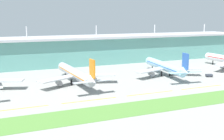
% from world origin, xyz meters
% --- Properties ---
extents(ground_plane, '(600.00, 600.00, 0.00)m').
position_xyz_m(ground_plane, '(0.00, 0.00, 0.00)').
color(ground_plane, gray).
extents(terminal_building, '(288.00, 34.00, 32.59)m').
position_xyz_m(terminal_building, '(-0.00, 99.05, 12.00)').
color(terminal_building, '#5B9E93').
rests_on(terminal_building, ground).
extents(airliner_near_middle, '(48.65, 62.37, 18.90)m').
position_xyz_m(airliner_near_middle, '(-34.82, 30.86, 6.45)').
color(airliner_near_middle, '#ADB2BC').
rests_on(airliner_near_middle, ground).
extents(airliner_far_middle, '(48.62, 59.73, 18.90)m').
position_xyz_m(airliner_far_middle, '(28.16, 31.14, 6.44)').
color(airliner_far_middle, '#9ED1EA').
rests_on(airliner_far_middle, ground).
extents(taxiway_stripe_west, '(28.00, 0.70, 0.04)m').
position_xyz_m(taxiway_stripe_west, '(-71.00, -3.79, 0.02)').
color(taxiway_stripe_west, yellow).
rests_on(taxiway_stripe_west, ground).
extents(taxiway_stripe_mid_west, '(28.00, 0.70, 0.04)m').
position_xyz_m(taxiway_stripe_mid_west, '(-37.00, -3.79, 0.02)').
color(taxiway_stripe_mid_west, yellow).
rests_on(taxiway_stripe_mid_west, ground).
extents(taxiway_stripe_centre, '(28.00, 0.70, 0.04)m').
position_xyz_m(taxiway_stripe_centre, '(-3.00, -3.79, 0.02)').
color(taxiway_stripe_centre, yellow).
rests_on(taxiway_stripe_centre, ground).
extents(taxiway_stripe_mid_east, '(28.00, 0.70, 0.04)m').
position_xyz_m(taxiway_stripe_mid_east, '(31.00, -3.79, 0.02)').
color(taxiway_stripe_mid_east, yellow).
rests_on(taxiway_stripe_mid_east, ground).
extents(grass_verge, '(300.00, 18.00, 0.10)m').
position_xyz_m(grass_verge, '(0.00, -22.87, 0.05)').
color(grass_verge, '#518438').
rests_on(grass_verge, ground).
extents(pushback_tug, '(4.92, 3.64, 1.85)m').
position_xyz_m(pushback_tug, '(54.08, 16.92, 1.10)').
color(pushback_tug, '#333842').
rests_on(pushback_tug, ground).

